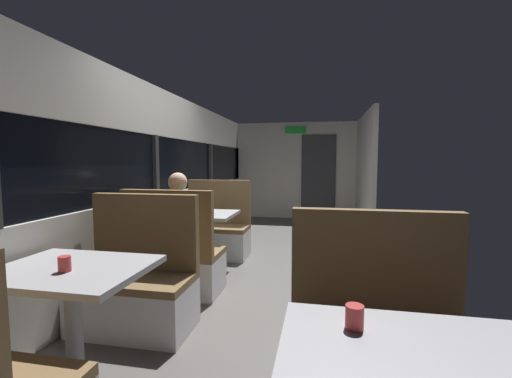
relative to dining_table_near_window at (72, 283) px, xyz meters
name	(u,v)px	position (x,y,z in m)	size (l,w,h in m)	color
ground_plane	(269,278)	(0.89, 2.09, -0.65)	(3.30, 9.20, 0.02)	#514F4C
carriage_window_panel_left	(154,183)	(-0.56, 2.09, 0.47)	(0.09, 8.48, 2.30)	beige
carriage_end_bulkhead	(298,171)	(0.95, 6.28, 0.50)	(2.90, 0.11, 2.30)	beige
carriage_aisle_panel_right	(365,173)	(2.34, 5.09, 0.51)	(0.08, 2.40, 2.30)	beige
dining_table_near_window	(72,283)	(0.00, 0.00, 0.00)	(0.90, 0.70, 0.74)	#9E9EA3
bench_near_window_facing_entry	(136,289)	(0.00, 0.70, -0.31)	(0.95, 0.50, 1.10)	silver
dining_table_mid_window	(199,221)	(0.00, 2.14, 0.00)	(0.90, 0.70, 0.74)	#9E9EA3
bench_mid_window_facing_end	(175,262)	(0.00, 1.44, -0.31)	(0.95, 0.50, 1.10)	silver
bench_mid_window_facing_entry	(216,233)	(0.00, 2.84, -0.31)	(0.95, 0.50, 1.10)	silver
bench_front_aisle_facing_entry	(376,355)	(1.79, 0.10, -0.31)	(0.95, 0.50, 1.10)	silver
seated_passenger	(177,241)	(0.00, 1.51, -0.10)	(0.47, 0.55, 1.26)	#26262D
coffee_cup_primary	(354,317)	(1.61, -0.44, 0.15)	(0.07, 0.07, 0.09)	#B23333
coffee_cup_secondary	(65,264)	(0.03, -0.08, 0.15)	(0.07, 0.07, 0.09)	#B23333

